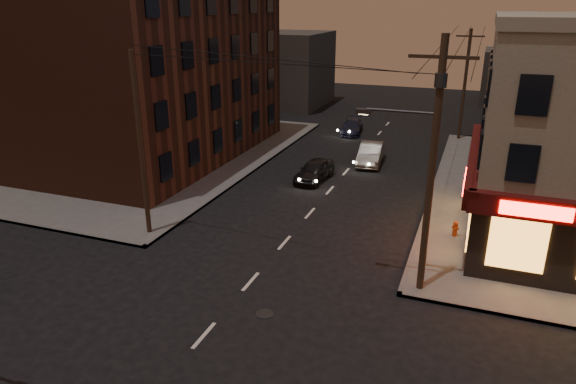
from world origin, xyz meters
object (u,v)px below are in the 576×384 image
at_px(sedan_near, 314,170).
at_px(sedan_mid, 371,154).
at_px(fire_hydrant, 455,228).
at_px(sedan_far, 352,127).

xyz_separation_m(sedan_near, sedan_mid, (2.68, 5.07, 0.06)).
relative_size(sedan_near, fire_hydrant, 5.11).
bearing_deg(fire_hydrant, sedan_near, 147.09).
bearing_deg(sedan_near, fire_hydrant, -27.50).
height_order(sedan_near, sedan_far, sedan_near).
distance_m(sedan_near, sedan_mid, 5.73).
relative_size(sedan_mid, fire_hydrant, 5.72).
xyz_separation_m(sedan_near, fire_hydrant, (9.32, -6.03, -0.11)).
bearing_deg(fire_hydrant, sedan_mid, 120.88).
height_order(sedan_near, fire_hydrant, sedan_near).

